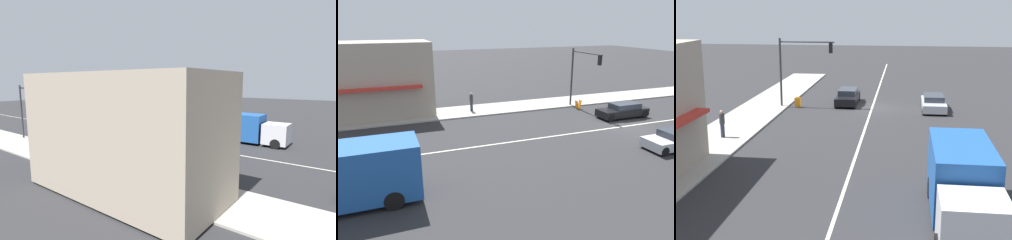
{
  "view_description": "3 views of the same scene",
  "coord_description": "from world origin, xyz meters",
  "views": [
    {
      "loc": [
        20.55,
        29.68,
        6.04
      ],
      "look_at": [
        -1.95,
        13.11,
        1.98
      ],
      "focal_mm": 28.0,
      "sensor_mm": 36.0,
      "label": 1
    },
    {
      "loc": [
        -20.01,
        18.51,
        8.1
      ],
      "look_at": [
        -0.6,
        10.94,
        1.86
      ],
      "focal_mm": 35.0,
      "sensor_mm": 36.0,
      "label": 2
    },
    {
      "loc": [
        -2.61,
        38.15,
        8.27
      ],
      "look_at": [
        0.87,
        11.56,
        1.7
      ],
      "focal_mm": 50.0,
      "sensor_mm": 36.0,
      "label": 3
    }
  ],
  "objects": [
    {
      "name": "sidewalk_right",
      "position": [
        9.0,
        18.5,
        0.06
      ],
      "size": [
        4.0,
        73.0,
        0.12
      ],
      "primitive_type": "cube",
      "color": "#A8A399",
      "rests_on": "ground"
    },
    {
      "name": "traffic_signal_main",
      "position": [
        6.12,
        0.79,
        3.9
      ],
      "size": [
        4.59,
        0.34,
        5.6
      ],
      "color": "#333338",
      "rests_on": "sidewalk_right"
    },
    {
      "name": "suv_black",
      "position": [
        2.2,
        -1.21,
        0.63
      ],
      "size": [
        1.75,
        4.51,
        1.29
      ],
      "color": "black",
      "rests_on": "ground"
    },
    {
      "name": "warning_aframe_sign",
      "position": [
        6.18,
        0.77,
        0.43
      ],
      "size": [
        0.45,
        0.53,
        0.84
      ],
      "color": "orange",
      "rests_on": "ground"
    },
    {
      "name": "pedestrian",
      "position": [
        8.75,
        10.75,
        1.05
      ],
      "size": [
        0.34,
        0.34,
        1.76
      ],
      "color": "#282D42",
      "rests_on": "sidewalk_right"
    },
    {
      "name": "lane_marking_center",
      "position": [
        0.0,
        0.0,
        0.0
      ],
      "size": [
        0.16,
        60.0,
        0.01
      ],
      "primitive_type": "cube",
      "color": "beige",
      "rests_on": "ground"
    },
    {
      "name": "sedan_silver",
      "position": [
        -5.0,
        0.38,
        0.6
      ],
      "size": [
        1.88,
        4.51,
        1.23
      ],
      "color": "#B7BABF",
      "rests_on": "ground"
    },
    {
      "name": "building_corner_store",
      "position": [
        10.76,
        19.59,
        3.31
      ],
      "size": [
        5.75,
        10.97,
        6.39
      ],
      "color": "tan",
      "rests_on": "sidewalk_right"
    },
    {
      "name": "delivery_truck",
      "position": [
        -5.0,
        20.6,
        1.47
      ],
      "size": [
        2.44,
        7.5,
        2.87
      ],
      "color": "silver",
      "rests_on": "ground"
    },
    {
      "name": "ground_plane",
      "position": [
        0.0,
        18.0,
        0.0
      ],
      "size": [
        160.0,
        160.0,
        0.0
      ],
      "primitive_type": "plane",
      "color": "#2B2B2D"
    }
  ]
}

